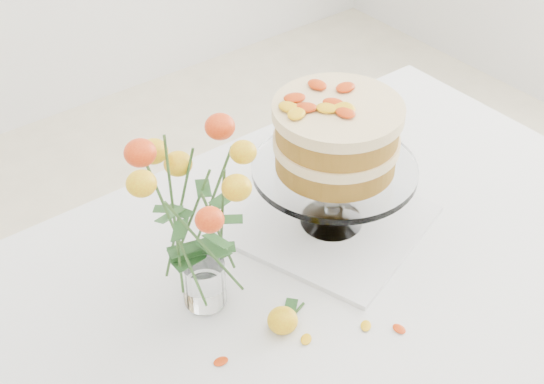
{
  "coord_description": "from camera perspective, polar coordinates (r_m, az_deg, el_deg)",
  "views": [
    {
      "loc": [
        -0.68,
        -0.73,
        1.74
      ],
      "look_at": [
        -0.05,
        0.09,
        0.92
      ],
      "focal_mm": 50.0,
      "sensor_mm": 36.0,
      "label": 1
    }
  ],
  "objects": [
    {
      "name": "cake_stand",
      "position": [
        1.39,
        4.86,
        3.69
      ],
      "size": [
        0.31,
        0.31,
        0.28
      ],
      "rotation": [
        0.0,
        0.0,
        0.11
      ],
      "color": "white",
      "rests_on": "napkin"
    },
    {
      "name": "stray_petal_b",
      "position": [
        1.33,
        7.08,
        -9.98
      ],
      "size": [
        0.03,
        0.02,
        0.0
      ],
      "primitive_type": "ellipsoid",
      "color": "#F5B40F",
      "rests_on": "table"
    },
    {
      "name": "rose_vase",
      "position": [
        1.21,
        -5.57,
        -1.09
      ],
      "size": [
        0.32,
        0.32,
        0.38
      ],
      "rotation": [
        0.0,
        0.0,
        -0.37
      ],
      "color": "white",
      "rests_on": "table"
    },
    {
      "name": "stray_petal_d",
      "position": [
        1.27,
        -3.88,
        -12.62
      ],
      "size": [
        0.03,
        0.02,
        0.0
      ],
      "primitive_type": "ellipsoid",
      "color": "#F5B40F",
      "rests_on": "table"
    },
    {
      "name": "napkin",
      "position": [
        1.51,
        4.47,
        -2.36
      ],
      "size": [
        0.42,
        0.42,
        0.01
      ],
      "primitive_type": "cube",
      "rotation": [
        0.0,
        0.0,
        0.32
      ],
      "color": "white",
      "rests_on": "table"
    },
    {
      "name": "stray_petal_c",
      "position": [
        1.33,
        9.55,
        -10.14
      ],
      "size": [
        0.03,
        0.02,
        0.0
      ],
      "primitive_type": "ellipsoid",
      "color": "#F5B40F",
      "rests_on": "table"
    },
    {
      "name": "loose_rose_near",
      "position": [
        1.3,
        0.81,
        -9.64
      ],
      "size": [
        0.09,
        0.05,
        0.04
      ],
      "rotation": [
        0.0,
        0.0,
        0.32
      ],
      "color": "yellow",
      "rests_on": "table"
    },
    {
      "name": "stray_petal_a",
      "position": [
        1.3,
        2.59,
        -11.03
      ],
      "size": [
        0.03,
        0.02,
        0.0
      ],
      "primitive_type": "ellipsoid",
      "color": "#F5B40F",
      "rests_on": "table"
    },
    {
      "name": "table",
      "position": [
        1.46,
        3.59,
        -8.62
      ],
      "size": [
        1.43,
        0.93,
        0.76
      ],
      "color": "tan",
      "rests_on": "ground"
    }
  ]
}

